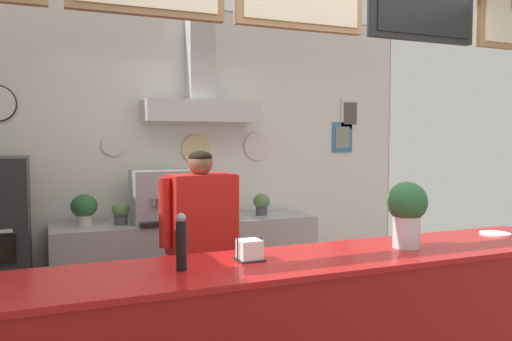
{
  "coord_description": "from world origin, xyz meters",
  "views": [
    {
      "loc": [
        -1.32,
        -2.55,
        1.62
      ],
      "look_at": [
        0.04,
        0.72,
        1.4
      ],
      "focal_mm": 35.53,
      "sensor_mm": 36.0,
      "label": 1
    }
  ],
  "objects_px": {
    "espresso_machine": "(164,196)",
    "basil_vase": "(407,212)",
    "potted_oregano": "(84,208)",
    "potted_sage": "(121,212)",
    "condiment_plate": "(495,234)",
    "potted_basil": "(215,204)",
    "potted_rosemary": "(262,203)",
    "napkin_holder": "(250,251)",
    "pepper_grinder": "(181,242)",
    "shop_worker": "(201,253)"
  },
  "relations": [
    {
      "from": "potted_basil",
      "to": "condiment_plate",
      "type": "distance_m",
      "value": 2.4
    },
    {
      "from": "napkin_holder",
      "to": "pepper_grinder",
      "type": "bearing_deg",
      "value": -170.49
    },
    {
      "from": "basil_vase",
      "to": "espresso_machine",
      "type": "bearing_deg",
      "value": 113.33
    },
    {
      "from": "potted_basil",
      "to": "potted_rosemary",
      "type": "distance_m",
      "value": 0.47
    },
    {
      "from": "condiment_plate",
      "to": "potted_basil",
      "type": "bearing_deg",
      "value": 120.46
    },
    {
      "from": "potted_sage",
      "to": "shop_worker",
      "type": "bearing_deg",
      "value": -68.09
    },
    {
      "from": "espresso_machine",
      "to": "basil_vase",
      "type": "distance_m",
      "value": 2.34
    },
    {
      "from": "espresso_machine",
      "to": "condiment_plate",
      "type": "distance_m",
      "value": 2.67
    },
    {
      "from": "basil_vase",
      "to": "potted_sage",
      "type": "bearing_deg",
      "value": 121.07
    },
    {
      "from": "potted_sage",
      "to": "potted_oregano",
      "type": "height_order",
      "value": "potted_oregano"
    },
    {
      "from": "potted_oregano",
      "to": "basil_vase",
      "type": "distance_m",
      "value": 2.72
    },
    {
      "from": "shop_worker",
      "to": "espresso_machine",
      "type": "bearing_deg",
      "value": -96.6
    },
    {
      "from": "espresso_machine",
      "to": "condiment_plate",
      "type": "xyz_separation_m",
      "value": [
        1.71,
        -2.05,
        -0.1
      ]
    },
    {
      "from": "condiment_plate",
      "to": "basil_vase",
      "type": "bearing_deg",
      "value": -173.26
    },
    {
      "from": "potted_oregano",
      "to": "napkin_holder",
      "type": "distance_m",
      "value": 2.24
    },
    {
      "from": "potted_basil",
      "to": "potted_rosemary",
      "type": "xyz_separation_m",
      "value": [
        0.47,
        0.01,
        -0.02
      ]
    },
    {
      "from": "espresso_machine",
      "to": "pepper_grinder",
      "type": "relative_size",
      "value": 2.02
    },
    {
      "from": "shop_worker",
      "to": "potted_sage",
      "type": "bearing_deg",
      "value": -77.08
    },
    {
      "from": "shop_worker",
      "to": "pepper_grinder",
      "type": "bearing_deg",
      "value": 60.39
    },
    {
      "from": "potted_sage",
      "to": "potted_rosemary",
      "type": "distance_m",
      "value": 1.33
    },
    {
      "from": "potted_basil",
      "to": "basil_vase",
      "type": "relative_size",
      "value": 0.62
    },
    {
      "from": "pepper_grinder",
      "to": "potted_sage",
      "type": "bearing_deg",
      "value": 89.78
    },
    {
      "from": "potted_basil",
      "to": "potted_rosemary",
      "type": "relative_size",
      "value": 1.12
    },
    {
      "from": "shop_worker",
      "to": "espresso_machine",
      "type": "relative_size",
      "value": 2.81
    },
    {
      "from": "espresso_machine",
      "to": "potted_basil",
      "type": "bearing_deg",
      "value": 2.27
    },
    {
      "from": "condiment_plate",
      "to": "napkin_holder",
      "type": "distance_m",
      "value": 1.72
    },
    {
      "from": "potted_sage",
      "to": "napkin_holder",
      "type": "bearing_deg",
      "value": -80.21
    },
    {
      "from": "espresso_machine",
      "to": "potted_sage",
      "type": "xyz_separation_m",
      "value": [
        -0.37,
        0.01,
        -0.12
      ]
    },
    {
      "from": "shop_worker",
      "to": "napkin_holder",
      "type": "height_order",
      "value": "shop_worker"
    },
    {
      "from": "potted_rosemary",
      "to": "potted_sage",
      "type": "bearing_deg",
      "value": -179.11
    },
    {
      "from": "pepper_grinder",
      "to": "potted_basil",
      "type": "bearing_deg",
      "value": 68.13
    },
    {
      "from": "potted_oregano",
      "to": "potted_sage",
      "type": "bearing_deg",
      "value": -10.34
    },
    {
      "from": "potted_rosemary",
      "to": "basil_vase",
      "type": "height_order",
      "value": "basil_vase"
    },
    {
      "from": "espresso_machine",
      "to": "condiment_plate",
      "type": "height_order",
      "value": "espresso_machine"
    },
    {
      "from": "potted_basil",
      "to": "potted_oregano",
      "type": "relative_size",
      "value": 0.87
    },
    {
      "from": "potted_sage",
      "to": "condiment_plate",
      "type": "bearing_deg",
      "value": -44.72
    },
    {
      "from": "shop_worker",
      "to": "espresso_machine",
      "type": "distance_m",
      "value": 1.06
    },
    {
      "from": "potted_sage",
      "to": "basil_vase",
      "type": "height_order",
      "value": "basil_vase"
    },
    {
      "from": "potted_sage",
      "to": "pepper_grinder",
      "type": "distance_m",
      "value": 2.15
    },
    {
      "from": "potted_sage",
      "to": "potted_oregano",
      "type": "bearing_deg",
      "value": 169.66
    },
    {
      "from": "potted_basil",
      "to": "condiment_plate",
      "type": "bearing_deg",
      "value": -59.54
    },
    {
      "from": "potted_oregano",
      "to": "basil_vase",
      "type": "height_order",
      "value": "basil_vase"
    },
    {
      "from": "potted_basil",
      "to": "pepper_grinder",
      "type": "xyz_separation_m",
      "value": [
        -0.87,
        -2.16,
        0.12
      ]
    },
    {
      "from": "basil_vase",
      "to": "potted_oregano",
      "type": "bearing_deg",
      "value": 125.84
    },
    {
      "from": "espresso_machine",
      "to": "potted_oregano",
      "type": "distance_m",
      "value": 0.67
    },
    {
      "from": "basil_vase",
      "to": "napkin_holder",
      "type": "bearing_deg",
      "value": 176.27
    },
    {
      "from": "basil_vase",
      "to": "napkin_holder",
      "type": "height_order",
      "value": "basil_vase"
    },
    {
      "from": "napkin_holder",
      "to": "espresso_machine",
      "type": "bearing_deg",
      "value": 89.71
    },
    {
      "from": "potted_sage",
      "to": "espresso_machine",
      "type": "bearing_deg",
      "value": -0.96
    },
    {
      "from": "potted_rosemary",
      "to": "potted_oregano",
      "type": "distance_m",
      "value": 1.63
    }
  ]
}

